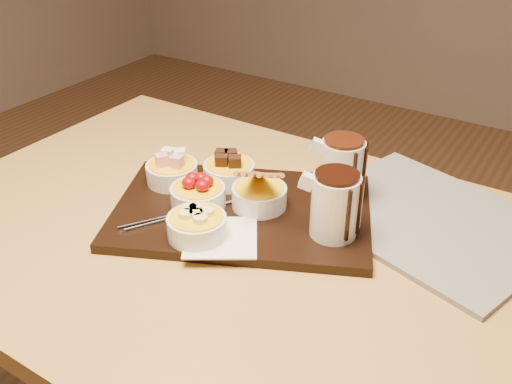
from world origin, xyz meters
The scene contains 12 objects.
dining_table centered at (0.00, 0.00, 0.65)m, with size 1.20×0.80×0.75m.
serving_board centered at (-0.03, 0.05, 0.76)m, with size 0.46×0.30×0.02m, color black.
napkin centered at (-0.01, -0.05, 0.77)m, with size 0.12×0.12×0.00m, color white.
bowl_marshmallows centered at (-0.20, 0.05, 0.79)m, with size 0.10×0.10×0.04m, color white.
bowl_cake centered at (-0.10, 0.11, 0.79)m, with size 0.10×0.10×0.04m, color white.
bowl_strawberries centered at (-0.10, 0.01, 0.79)m, with size 0.10×0.10×0.04m, color white.
bowl_biscotti centered at (-0.01, 0.07, 0.79)m, with size 0.10×0.10×0.04m, color white.
bowl_bananas centered at (-0.04, -0.07, 0.79)m, with size 0.10×0.10×0.04m, color white.
pitcher_dark_chocolate centered at (0.14, 0.06, 0.82)m, with size 0.08×0.08×0.11m, color silver.
pitcher_milk_chocolate centered at (0.10, 0.19, 0.82)m, with size 0.08×0.08×0.11m, color silver.
fondue_skewers centered at (-0.10, -0.02, 0.77)m, with size 0.26×0.03×0.01m, color silver, non-canonical shape.
newspaper centered at (0.26, 0.21, 0.76)m, with size 0.40×0.32×0.01m, color beige.
Camera 1 is at (0.47, -0.67, 1.32)m, focal length 40.00 mm.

